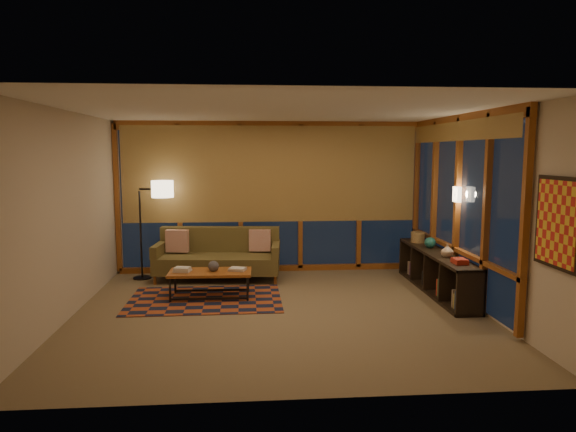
{
  "coord_description": "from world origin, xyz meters",
  "views": [
    {
      "loc": [
        -0.41,
        -6.75,
        2.16
      ],
      "look_at": [
        0.14,
        0.25,
        1.28
      ],
      "focal_mm": 32.0,
      "sensor_mm": 36.0,
      "label": 1
    }
  ],
  "objects": [
    {
      "name": "floor",
      "position": [
        0.0,
        0.0,
        0.0
      ],
      "size": [
        5.5,
        5.0,
        0.01
      ],
      "primitive_type": "cube",
      "color": "#746448",
      "rests_on": "ground"
    },
    {
      "name": "ceiling",
      "position": [
        0.0,
        0.0,
        2.7
      ],
      "size": [
        5.5,
        5.0,
        0.01
      ],
      "primitive_type": "cube",
      "color": "white",
      "rests_on": "walls"
    },
    {
      "name": "walls",
      "position": [
        0.0,
        0.0,
        1.35
      ],
      "size": [
        5.51,
        5.01,
        2.7
      ],
      "color": "beige",
      "rests_on": "floor"
    },
    {
      "name": "window_wall_back",
      "position": [
        0.0,
        2.43,
        1.35
      ],
      "size": [
        5.3,
        0.16,
        2.6
      ],
      "primitive_type": null,
      "color": "#AA5C20",
      "rests_on": "walls"
    },
    {
      "name": "window_wall_right",
      "position": [
        2.68,
        0.6,
        1.35
      ],
      "size": [
        0.16,
        3.7,
        2.6
      ],
      "primitive_type": null,
      "color": "#AA5C20",
      "rests_on": "walls"
    },
    {
      "name": "wall_art",
      "position": [
        2.71,
        -1.85,
        1.45
      ],
      "size": [
        0.06,
        0.74,
        0.94
      ],
      "primitive_type": null,
      "color": "red",
      "rests_on": "walls"
    },
    {
      "name": "wall_sconce",
      "position": [
        2.62,
        0.45,
        1.55
      ],
      "size": [
        0.12,
        0.18,
        0.22
      ],
      "primitive_type": null,
      "color": "beige",
      "rests_on": "walls"
    },
    {
      "name": "sofa",
      "position": [
        -0.93,
        1.86,
        0.42
      ],
      "size": [
        2.14,
        1.02,
        0.85
      ],
      "primitive_type": null,
      "rotation": [
        0.0,
        0.0,
        -0.09
      ],
      "color": "brown",
      "rests_on": "floor"
    },
    {
      "name": "pillow_left",
      "position": [
        -1.63,
        2.05,
        0.62
      ],
      "size": [
        0.4,
        0.19,
        0.38
      ],
      "primitive_type": null,
      "rotation": [
        0.0,
        0.0,
        -0.17
      ],
      "color": "#AD3720",
      "rests_on": "sofa"
    },
    {
      "name": "pillow_right",
      "position": [
        -0.21,
        2.02,
        0.61
      ],
      "size": [
        0.38,
        0.16,
        0.37
      ],
      "primitive_type": null,
      "rotation": [
        0.0,
        0.0,
        -0.1
      ],
      "color": "#AD3720",
      "rests_on": "sofa"
    },
    {
      "name": "area_rug",
      "position": [
        -1.05,
        0.65,
        0.01
      ],
      "size": [
        2.22,
        1.49,
        0.01
      ],
      "primitive_type": "cube",
      "rotation": [
        0.0,
        0.0,
        0.0
      ],
      "color": "#9F4520",
      "rests_on": "floor"
    },
    {
      "name": "coffee_table",
      "position": [
        -0.98,
        0.76,
        0.2
      ],
      "size": [
        1.22,
        0.58,
        0.4
      ],
      "primitive_type": null,
      "rotation": [
        0.0,
        0.0,
        -0.02
      ],
      "color": "#AA5C20",
      "rests_on": "floor"
    },
    {
      "name": "book_stack_a",
      "position": [
        -1.38,
        0.76,
        0.44
      ],
      "size": [
        0.25,
        0.21,
        0.06
      ],
      "primitive_type": null,
      "rotation": [
        0.0,
        0.0,
        -0.2
      ],
      "color": "silver",
      "rests_on": "coffee_table"
    },
    {
      "name": "book_stack_b",
      "position": [
        -0.57,
        0.77,
        0.43
      ],
      "size": [
        0.27,
        0.24,
        0.05
      ],
      "primitive_type": null,
      "rotation": [
        0.0,
        0.0,
        -0.33
      ],
      "color": "silver",
      "rests_on": "coffee_table"
    },
    {
      "name": "ceramic_pot",
      "position": [
        -0.93,
        0.76,
        0.48
      ],
      "size": [
        0.18,
        0.18,
        0.16
      ],
      "primitive_type": "sphere",
      "rotation": [
        0.0,
        0.0,
        -0.14
      ],
      "color": "black",
      "rests_on": "coffee_table"
    },
    {
      "name": "floor_lamp",
      "position": [
        -2.23,
        2.03,
        0.85
      ],
      "size": [
        0.58,
        0.4,
        1.69
      ],
      "primitive_type": null,
      "rotation": [
        0.0,
        0.0,
        -0.05
      ],
      "color": "black",
      "rests_on": "floor"
    },
    {
      "name": "bookshelf",
      "position": [
        2.49,
        0.81,
        0.32
      ],
      "size": [
        0.4,
        2.53,
        0.63
      ],
      "primitive_type": null,
      "color": "black",
      "rests_on": "floor"
    },
    {
      "name": "basket",
      "position": [
        2.47,
        1.65,
        0.72
      ],
      "size": [
        0.27,
        0.27,
        0.17
      ],
      "primitive_type": "cylinder",
      "rotation": [
        0.0,
        0.0,
        0.19
      ],
      "color": "#AC884D",
      "rests_on": "bookshelf"
    },
    {
      "name": "teal_bowl",
      "position": [
        2.49,
        1.12,
        0.72
      ],
      "size": [
        0.2,
        0.2,
        0.18
      ],
      "primitive_type": "sphere",
      "rotation": [
        0.0,
        0.0,
        -0.14
      ],
      "color": "#1D6159",
      "rests_on": "bookshelf"
    },
    {
      "name": "vase",
      "position": [
        2.49,
        0.4,
        0.73
      ],
      "size": [
        0.23,
        0.23,
        0.19
      ],
      "primitive_type": "imported",
      "rotation": [
        0.0,
        0.0,
        0.34
      ],
      "color": "tan",
      "rests_on": "bookshelf"
    },
    {
      "name": "shelf_book_stack",
      "position": [
        2.49,
        -0.04,
        0.67
      ],
      "size": [
        0.21,
        0.26,
        0.07
      ],
      "primitive_type": null,
      "rotation": [
        0.0,
        0.0,
        -0.25
      ],
      "color": "silver",
      "rests_on": "bookshelf"
    }
  ]
}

